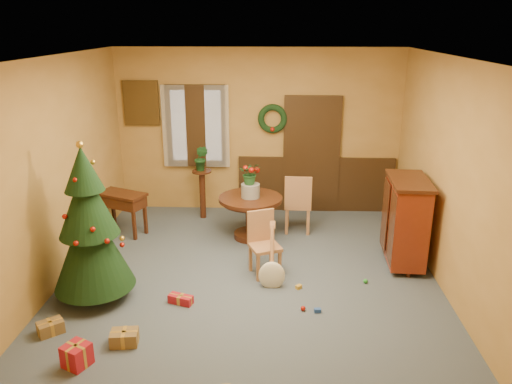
# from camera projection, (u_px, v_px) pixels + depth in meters

# --- Properties ---
(room_envelope) EXTENTS (5.50, 5.50, 5.50)m
(room_envelope) POSITION_uv_depth(u_px,v_px,m) (270.00, 151.00, 8.89)
(room_envelope) COLOR #374251
(room_envelope) RESTS_ON ground
(dining_table) EXTENTS (1.00, 1.00, 0.69)m
(dining_table) POSITION_uv_depth(u_px,v_px,m) (251.00, 209.00, 7.88)
(dining_table) COLOR black
(dining_table) RESTS_ON floor
(urn) EXTENTS (0.29, 0.29, 0.21)m
(urn) POSITION_uv_depth(u_px,v_px,m) (250.00, 191.00, 7.78)
(urn) COLOR slate
(urn) RESTS_ON dining_table
(centerpiece_plant) EXTENTS (0.32, 0.28, 0.36)m
(centerpiece_plant) POSITION_uv_depth(u_px,v_px,m) (250.00, 173.00, 7.69)
(centerpiece_plant) COLOR #1E4C23
(centerpiece_plant) RESTS_ON urn
(chair_near) EXTENTS (0.50, 0.50, 0.88)m
(chair_near) POSITION_uv_depth(u_px,v_px,m) (263.00, 241.00, 6.78)
(chair_near) COLOR #A16A40
(chair_near) RESTS_ON floor
(chair_far) EXTENTS (0.45, 0.45, 0.99)m
(chair_far) POSITION_uv_depth(u_px,v_px,m) (298.00, 202.00, 8.07)
(chair_far) COLOR #A16A40
(chair_far) RESTS_ON floor
(guitar) EXTENTS (0.47, 0.60, 0.80)m
(guitar) POSITION_uv_depth(u_px,v_px,m) (272.00, 259.00, 6.40)
(guitar) COLOR beige
(guitar) RESTS_ON floor
(plant_stand) EXTENTS (0.34, 0.34, 0.87)m
(plant_stand) POSITION_uv_depth(u_px,v_px,m) (202.00, 188.00, 8.70)
(plant_stand) COLOR black
(plant_stand) RESTS_ON floor
(stand_plant) EXTENTS (0.29, 0.26, 0.44)m
(stand_plant) POSITION_uv_depth(u_px,v_px,m) (201.00, 158.00, 8.52)
(stand_plant) COLOR #19471E
(stand_plant) RESTS_ON plant_stand
(christmas_tree) EXTENTS (0.98, 0.98, 2.02)m
(christmas_tree) POSITION_uv_depth(u_px,v_px,m) (89.00, 227.00, 5.97)
(christmas_tree) COLOR #382111
(christmas_tree) RESTS_ON floor
(writing_desk) EXTENTS (0.87, 0.67, 0.70)m
(writing_desk) POSITION_uv_depth(u_px,v_px,m) (122.00, 203.00, 8.05)
(writing_desk) COLOR black
(writing_desk) RESTS_ON floor
(sideboard) EXTENTS (0.57, 1.01, 1.27)m
(sideboard) POSITION_uv_depth(u_px,v_px,m) (406.00, 220.00, 6.96)
(sideboard) COLOR #501E09
(sideboard) RESTS_ON floor
(gift_a) EXTENTS (0.31, 0.24, 0.16)m
(gift_a) POSITION_uv_depth(u_px,v_px,m) (124.00, 338.00, 5.35)
(gift_a) COLOR brown
(gift_a) RESTS_ON floor
(gift_b) EXTENTS (0.31, 0.31, 0.24)m
(gift_b) POSITION_uv_depth(u_px,v_px,m) (77.00, 355.00, 5.00)
(gift_b) COLOR #AA1620
(gift_b) RESTS_ON floor
(gift_c) EXTENTS (0.32, 0.31, 0.15)m
(gift_c) POSITION_uv_depth(u_px,v_px,m) (51.00, 327.00, 5.54)
(gift_c) COLOR brown
(gift_c) RESTS_ON floor
(gift_d) EXTENTS (0.33, 0.22, 0.11)m
(gift_d) POSITION_uv_depth(u_px,v_px,m) (181.00, 299.00, 6.14)
(gift_d) COLOR #AA1620
(gift_d) RESTS_ON floor
(toy_a) EXTENTS (0.09, 0.06, 0.05)m
(toy_a) POSITION_uv_depth(u_px,v_px,m) (318.00, 310.00, 5.95)
(toy_a) COLOR #224596
(toy_a) RESTS_ON floor
(toy_b) EXTENTS (0.06, 0.06, 0.06)m
(toy_b) POSITION_uv_depth(u_px,v_px,m) (365.00, 281.00, 6.62)
(toy_b) COLOR green
(toy_b) RESTS_ON floor
(toy_c) EXTENTS (0.09, 0.09, 0.05)m
(toy_c) POSITION_uv_depth(u_px,v_px,m) (299.00, 287.00, 6.48)
(toy_c) COLOR gold
(toy_c) RESTS_ON floor
(toy_d) EXTENTS (0.06, 0.06, 0.06)m
(toy_d) POSITION_uv_depth(u_px,v_px,m) (303.00, 308.00, 5.98)
(toy_d) COLOR #A9170B
(toy_d) RESTS_ON floor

